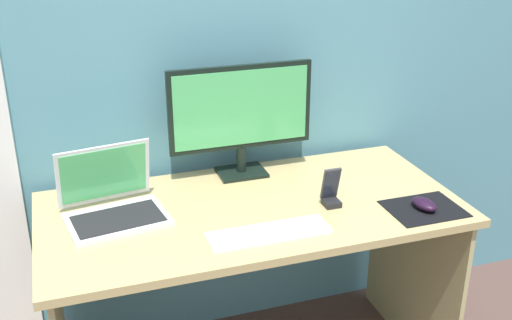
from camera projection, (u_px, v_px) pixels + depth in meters
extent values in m
cube|color=teal|center=(217.00, 35.00, 2.29)|extent=(6.00, 0.04, 2.50)
cube|color=tan|center=(251.00, 209.00, 2.14)|extent=(1.43, 0.69, 0.03)
cube|color=tan|center=(412.00, 267.00, 2.49)|extent=(0.02, 0.65, 0.72)
cube|color=black|center=(241.00, 172.00, 2.38)|extent=(0.18, 0.14, 0.01)
cylinder|color=black|center=(241.00, 159.00, 2.36)|extent=(0.04, 0.04, 0.10)
cube|color=black|center=(241.00, 107.00, 2.28)|extent=(0.54, 0.02, 0.32)
cube|color=#4CB266|center=(242.00, 108.00, 2.27)|extent=(0.51, 0.00, 0.28)
cube|color=silver|center=(117.00, 220.00, 2.03)|extent=(0.34, 0.27, 0.02)
cube|color=black|center=(118.00, 218.00, 2.02)|extent=(0.30, 0.20, 0.00)
cube|color=silver|center=(104.00, 173.00, 2.09)|extent=(0.32, 0.09, 0.21)
cube|color=#4CB266|center=(104.00, 174.00, 2.09)|extent=(0.29, 0.08, 0.18)
cube|color=white|center=(269.00, 233.00, 1.96)|extent=(0.39, 0.12, 0.01)
cube|color=black|center=(424.00, 209.00, 2.11)|extent=(0.25, 0.20, 0.00)
ellipsoid|color=black|center=(424.00, 204.00, 2.10)|extent=(0.08, 0.11, 0.04)
cube|color=black|center=(331.00, 203.00, 2.13)|extent=(0.06, 0.05, 0.02)
cube|color=#333035|center=(331.00, 183.00, 2.12)|extent=(0.06, 0.04, 0.12)
cube|color=#1E2333|center=(331.00, 184.00, 2.11)|extent=(0.05, 0.03, 0.10)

